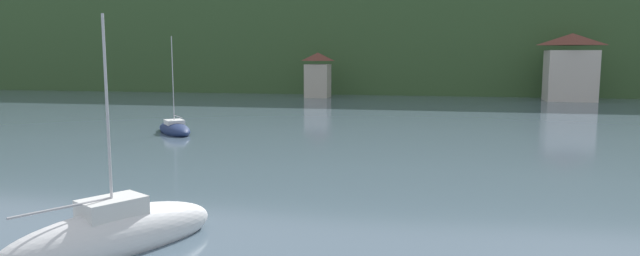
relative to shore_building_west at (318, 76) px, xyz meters
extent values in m
cube|color=#38562D|center=(12.14, 32.17, 7.07)|extent=(352.00, 52.02, 20.79)
ellipsoid|color=#2D4C28|center=(5.16, 45.18, 3.95)|extent=(246.40, 36.42, 51.42)
cube|color=#BCB29E|center=(0.00, 0.00, -0.78)|extent=(3.55, 3.68, 5.08)
pyramid|color=brown|center=(0.00, 0.00, 2.91)|extent=(3.73, 3.86, 1.24)
cube|color=beige|center=(36.42, 0.53, 0.25)|extent=(6.59, 4.74, 7.15)
pyramid|color=brown|center=(36.42, 0.53, 5.36)|extent=(6.92, 4.97, 1.66)
ellipsoid|color=white|center=(7.13, -67.69, -2.88)|extent=(5.69, 7.62, 1.96)
cylinder|color=#B7B7BC|center=(7.13, -67.69, 1.09)|extent=(0.09, 0.09, 6.87)
cylinder|color=#ADADB2|center=(6.31, -69.08, -1.52)|extent=(1.71, 2.82, 0.08)
cube|color=silver|center=(7.13, -67.69, -1.94)|extent=(2.17, 2.42, 0.81)
ellipsoid|color=navy|center=(-3.77, -40.97, -3.05)|extent=(5.54, 5.99, 1.23)
cylinder|color=#B7B7BC|center=(-3.77, -40.97, 1.01)|extent=(0.07, 0.07, 7.44)
cylinder|color=#ADADB2|center=(-2.94, -41.94, -1.82)|extent=(1.71, 1.99, 0.07)
cube|color=silver|center=(-3.77, -40.97, -2.46)|extent=(2.11, 2.14, 0.49)
camera|label=1|loc=(17.57, -84.01, 3.21)|focal=31.28mm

